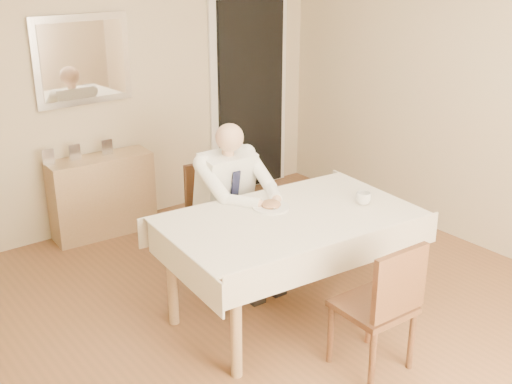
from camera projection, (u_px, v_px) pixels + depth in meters
room at (292, 154)px, 3.81m from camera, size 5.00×5.02×2.60m
doorway at (250, 96)px, 6.62m from camera, size 0.96×0.07×2.10m
mirror at (83, 60)px, 5.42m from camera, size 0.86×0.04×0.76m
dining_table at (289, 227)px, 4.37m from camera, size 1.80×1.16×0.75m
chair_far at (217, 211)px, 5.08m from camera, size 0.46×0.46×0.88m
chair_near at (383, 302)px, 3.80m from camera, size 0.42×0.42×0.86m
seated_man at (238, 198)px, 4.80m from camera, size 0.48×0.72×1.24m
plate at (271, 207)px, 4.45m from camera, size 0.26×0.26×0.02m
food at (271, 204)px, 4.44m from camera, size 0.14×0.14×0.06m
knife at (281, 206)px, 4.42m from camera, size 0.01×0.13×0.01m
fork at (272, 209)px, 4.37m from camera, size 0.01×0.13×0.01m
coffee_mug at (363, 198)px, 4.51m from camera, size 0.14×0.14×0.09m
sideboard at (102, 196)px, 5.74m from camera, size 0.92×0.37×0.73m
photo_frame_left at (48, 157)px, 5.38m from camera, size 0.10×0.02×0.14m
photo_frame_center at (75, 152)px, 5.51m from camera, size 0.10×0.02×0.14m
photo_frame_right at (107, 147)px, 5.65m from camera, size 0.10×0.02×0.14m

